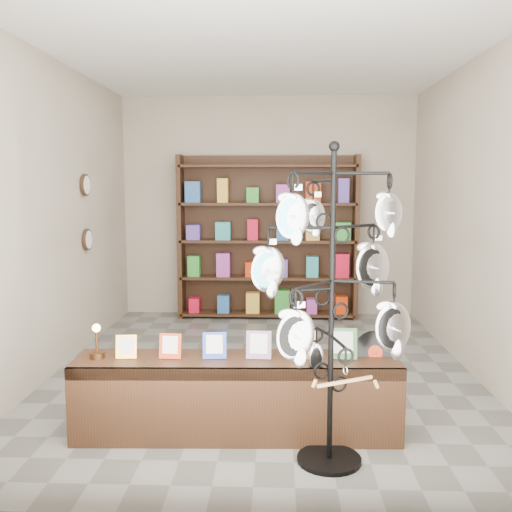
{
  "coord_description": "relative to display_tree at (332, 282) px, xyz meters",
  "views": [
    {
      "loc": [
        0.14,
        -5.4,
        1.79
      ],
      "look_at": [
        -0.03,
        -1.0,
        1.25
      ],
      "focal_mm": 40.0,
      "sensor_mm": 36.0,
      "label": 1
    }
  ],
  "objects": [
    {
      "name": "ground",
      "position": [
        -0.48,
        1.85,
        -1.19
      ],
      "size": [
        5.0,
        5.0,
        0.0
      ],
      "primitive_type": "plane",
      "color": "slate",
      "rests_on": "ground"
    },
    {
      "name": "back_shelving",
      "position": [
        -0.48,
        4.14,
        -0.16
      ],
      "size": [
        2.42,
        0.36,
        2.2
      ],
      "color": "black",
      "rests_on": "ground"
    },
    {
      "name": "wall_clocks",
      "position": [
        -2.45,
        2.65,
        0.31
      ],
      "size": [
        0.03,
        0.24,
        0.84
      ],
      "color": "black",
      "rests_on": "ground"
    },
    {
      "name": "front_shelf",
      "position": [
        -0.63,
        0.39,
        -0.91
      ],
      "size": [
        2.33,
        0.55,
        0.82
      ],
      "rotation": [
        0.0,
        0.0,
        0.03
      ],
      "color": "black",
      "rests_on": "ground"
    },
    {
      "name": "room_envelope",
      "position": [
        -0.48,
        1.85,
        0.66
      ],
      "size": [
        5.0,
        5.0,
        5.0
      ],
      "color": "#B4A791",
      "rests_on": "ground"
    },
    {
      "name": "display_tree",
      "position": [
        0.0,
        0.0,
        0.0
      ],
      "size": [
        1.13,
        1.13,
        2.07
      ],
      "rotation": [
        0.0,
        0.0,
        0.39
      ],
      "color": "black",
      "rests_on": "ground"
    }
  ]
}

